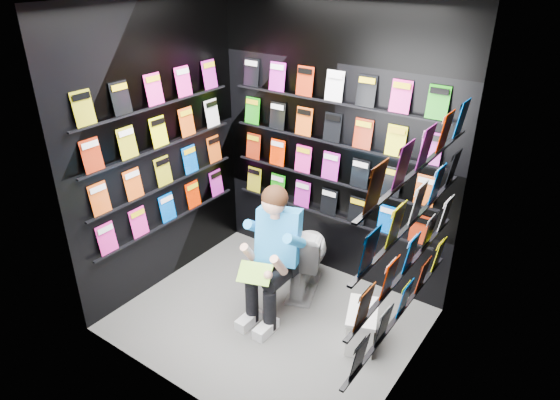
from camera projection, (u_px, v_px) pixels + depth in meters
The scene contains 14 objects.
floor at pixel (269, 319), 4.37m from camera, with size 2.40×2.40×0.00m, color #575654.
ceiling at pixel (265, 1), 3.21m from camera, with size 2.40×2.40×0.00m, color white.
wall_back at pixel (333, 147), 4.52m from camera, with size 2.40×0.04×2.60m, color black.
wall_front at pixel (171, 240), 3.06m from camera, with size 2.40×0.04×2.60m, color black.
wall_left at pixel (159, 152), 4.41m from camera, with size 0.04×2.00×2.60m, color black.
wall_right at pixel (419, 230), 3.17m from camera, with size 0.04×2.00×2.60m, color black.
comics_back at pixel (332, 147), 4.50m from camera, with size 2.10×0.06×1.37m, color red, non-canonical shape.
comics_left at pixel (161, 152), 4.39m from camera, with size 0.06×1.70×1.37m, color red, non-canonical shape.
comics_right at pixel (415, 228), 3.18m from camera, with size 0.06×1.70×1.37m, color red, non-canonical shape.
toilet at pixel (304, 255), 4.62m from camera, with size 0.42×0.75×0.73m, color white.
longbox at pixel (361, 328), 4.06m from camera, with size 0.22×0.39×0.29m, color white.
longbox_lid at pixel (363, 312), 3.98m from camera, with size 0.23×0.41×0.03m, color white.
reader at pixel (280, 237), 4.17m from camera, with size 0.49×0.71×1.31m, color #1082DF, non-canonical shape.
held_comic at pixel (255, 273), 3.99m from camera, with size 0.27×0.01×0.19m, color green.
Camera 1 is at (2.06, -2.76, 2.89)m, focal length 32.00 mm.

